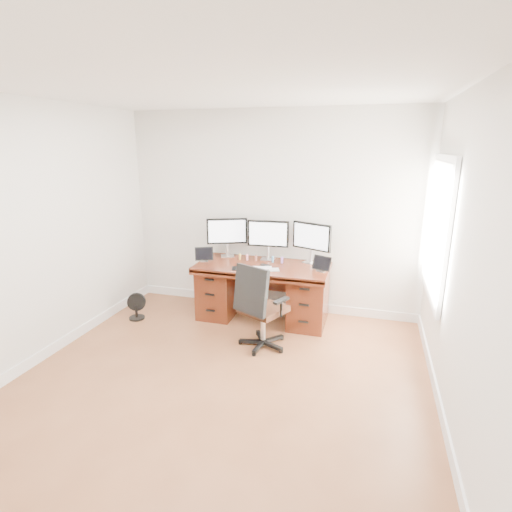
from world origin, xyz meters
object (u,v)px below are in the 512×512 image
(office_chair, at_px, (260,321))
(floor_fan, at_px, (136,307))
(desk, at_px, (263,290))
(keyboard, at_px, (260,268))
(monitor_center, at_px, (268,235))

(office_chair, relative_size, floor_fan, 2.82)
(desk, bearing_deg, floor_fan, -162.59)
(desk, xyz_separation_m, office_chair, (0.18, -0.78, -0.07))
(keyboard, bearing_deg, office_chair, -89.91)
(office_chair, xyz_separation_m, monitor_center, (-0.18, 1.02, 0.76))
(office_chair, bearing_deg, floor_fan, -163.80)
(office_chair, bearing_deg, monitor_center, 125.14)
(floor_fan, bearing_deg, desk, -7.36)
(floor_fan, height_order, monitor_center, monitor_center)
(desk, xyz_separation_m, floor_fan, (-1.61, -0.50, -0.23))
(keyboard, bearing_deg, desk, 75.94)
(desk, distance_m, floor_fan, 1.70)
(desk, bearing_deg, monitor_center, 89.98)
(desk, height_order, monitor_center, monitor_center)
(floor_fan, height_order, keyboard, keyboard)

